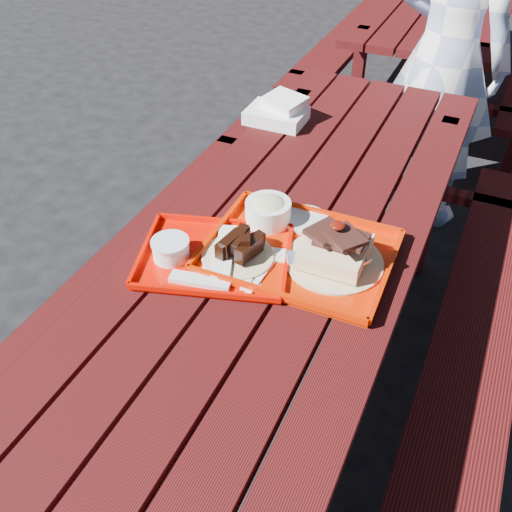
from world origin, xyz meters
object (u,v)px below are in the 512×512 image
object	(u,v)px
picnic_table_far	(448,18)
near_tray	(302,241)
picnic_table_near	(277,293)
far_tray	(212,255)
person	(446,58)

from	to	relation	value
picnic_table_far	near_tray	xyz separation A→B (m)	(0.07, -2.80, 0.23)
picnic_table_far	near_tray	world-z (taller)	near_tray
picnic_table_near	near_tray	distance (m)	0.24
picnic_table_near	near_tray	size ratio (longest dim) A/B	4.80
far_tray	person	bearing A→B (deg)	78.96
picnic_table_near	person	bearing A→B (deg)	82.98
person	picnic_table_near	bearing A→B (deg)	101.53
picnic_table_far	person	xyz separation A→B (m)	(0.18, -1.34, 0.24)
picnic_table_near	near_tray	world-z (taller)	near_tray
near_tray	person	size ratio (longest dim) A/B	0.31
picnic_table_near	near_tray	bearing A→B (deg)	-3.68
picnic_table_near	far_tray	bearing A→B (deg)	-133.03
picnic_table_far	far_tray	xyz separation A→B (m)	(-0.13, -2.94, 0.21)
picnic_table_near	picnic_table_far	size ratio (longest dim) A/B	1.00
picnic_table_far	far_tray	world-z (taller)	far_tray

